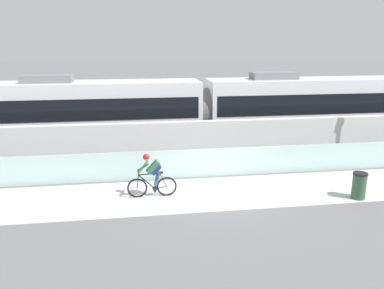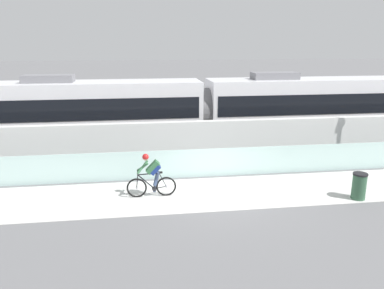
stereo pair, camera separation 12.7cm
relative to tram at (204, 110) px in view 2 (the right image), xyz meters
name	(u,v)px [view 2 (the right image)]	position (x,y,z in m)	size (l,w,h in m)	color
ground_plane	(217,193)	(-0.67, -6.85, -1.89)	(200.00, 200.00, 0.00)	slate
bike_path_deck	(217,193)	(-0.67, -6.85, -1.89)	(32.00, 3.20, 0.01)	silver
glass_parapet	(208,163)	(-0.67, -5.00, -1.30)	(32.00, 0.05, 1.18)	silver
concrete_barrier_wall	(201,142)	(-0.67, -3.20, -0.91)	(32.00, 0.36, 1.96)	silver
tram_rail_near	(193,149)	(-0.67, -0.72, -1.89)	(32.00, 0.08, 0.01)	#595654
tram_rail_far	(189,142)	(-0.67, 0.72, -1.89)	(32.00, 0.08, 0.01)	#595654
tram	(204,110)	(0.00, 0.00, 0.00)	(22.56, 2.54, 3.81)	silver
cyclist_on_bike	(151,176)	(-3.06, -6.85, -1.11)	(1.77, 0.58, 1.61)	black
trash_bin	(359,186)	(4.15, -8.10, -1.41)	(0.51, 0.51, 0.96)	#33593F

